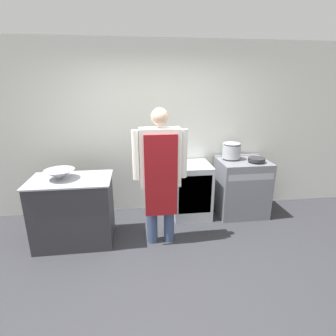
% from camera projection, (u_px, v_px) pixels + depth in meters
% --- Properties ---
extents(ground_plane, '(14.00, 14.00, 0.00)m').
position_uv_depth(ground_plane, '(174.00, 284.00, 2.83)').
color(ground_plane, '#2D2D33').
extents(wall_back, '(8.00, 0.05, 2.70)m').
position_uv_depth(wall_back, '(157.00, 130.00, 4.19)').
color(wall_back, silver).
rests_on(wall_back, ground_plane).
extents(prep_counter, '(1.03, 0.65, 0.91)m').
position_uv_depth(prep_counter, '(74.00, 211.00, 3.47)').
color(prep_counter, '#2D2D33').
rests_on(prep_counter, ground_plane).
extents(stove, '(0.77, 0.63, 0.93)m').
position_uv_depth(stove, '(241.00, 187.00, 4.26)').
color(stove, slate).
rests_on(stove, ground_plane).
extents(fridge_unit, '(0.59, 0.60, 0.87)m').
position_uv_depth(fridge_unit, '(191.00, 190.00, 4.20)').
color(fridge_unit, '#A8ADB2').
rests_on(fridge_unit, ground_plane).
extents(person_cook, '(0.69, 0.24, 1.80)m').
position_uv_depth(person_cook, '(160.00, 169.00, 3.29)').
color(person_cook, '#38476B').
rests_on(person_cook, ground_plane).
extents(mixing_bowl, '(0.38, 0.38, 0.12)m').
position_uv_depth(mixing_bowl, '(60.00, 174.00, 3.31)').
color(mixing_bowl, '#9EA0A8').
rests_on(mixing_bowl, prep_counter).
extents(stock_pot, '(0.28, 0.28, 0.26)m').
position_uv_depth(stock_pot, '(231.00, 150.00, 4.16)').
color(stock_pot, '#9EA0A8').
rests_on(stock_pot, stove).
extents(saute_pan, '(0.26, 0.26, 0.05)m').
position_uv_depth(saute_pan, '(257.00, 159.00, 4.02)').
color(saute_pan, '#262628').
rests_on(saute_pan, stove).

